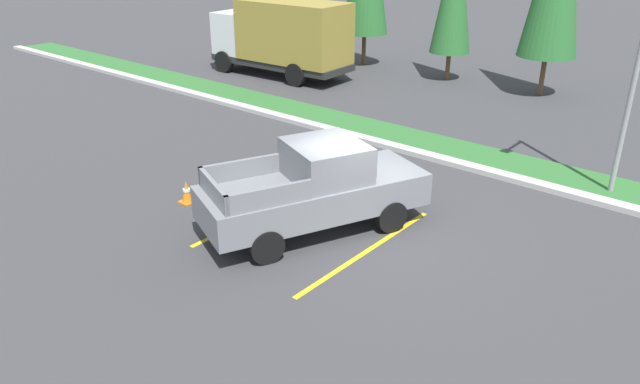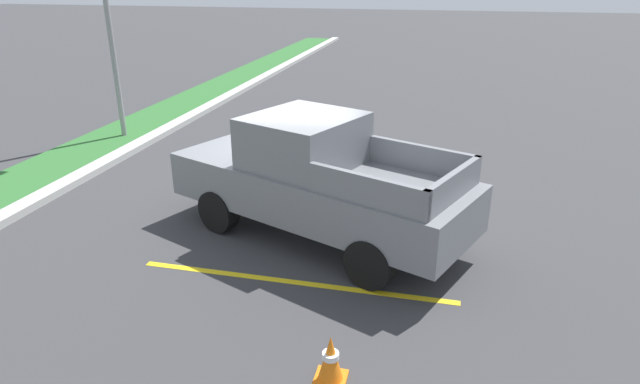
% 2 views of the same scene
% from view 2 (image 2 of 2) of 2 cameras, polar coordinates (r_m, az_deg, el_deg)
% --- Properties ---
extents(ground_plane, '(120.00, 120.00, 0.00)m').
position_cam_2_polar(ground_plane, '(10.39, -3.16, -2.09)').
color(ground_plane, '#38383A').
extents(parking_line_near, '(0.12, 4.80, 0.01)m').
position_cam_2_polar(parking_line_near, '(8.13, -2.75, -9.44)').
color(parking_line_near, yellow).
rests_on(parking_line_near, ground).
extents(parking_line_far, '(0.12, 4.80, 0.01)m').
position_cam_2_polar(parking_line_far, '(10.81, 1.77, -1.03)').
color(parking_line_far, yellow).
rests_on(parking_line_far, ground).
extents(curb_strip, '(56.00, 0.40, 0.15)m').
position_cam_2_polar(curb_strip, '(12.64, -25.47, 0.58)').
color(curb_strip, '#B2B2AD').
rests_on(curb_strip, ground).
extents(grass_median, '(56.00, 1.80, 0.06)m').
position_cam_2_polar(grass_median, '(13.36, -29.15, 0.79)').
color(grass_median, '#2D662D').
rests_on(grass_median, ground).
extents(pickup_truck_main, '(3.78, 5.54, 2.10)m').
position_cam_2_polar(pickup_truck_main, '(9.05, -0.42, 1.31)').
color(pickup_truck_main, black).
rests_on(pickup_truck_main, ground).
extents(traffic_cone, '(0.36, 0.36, 0.60)m').
position_cam_2_polar(traffic_cone, '(6.26, 1.12, -17.23)').
color(traffic_cone, orange).
rests_on(traffic_cone, ground).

